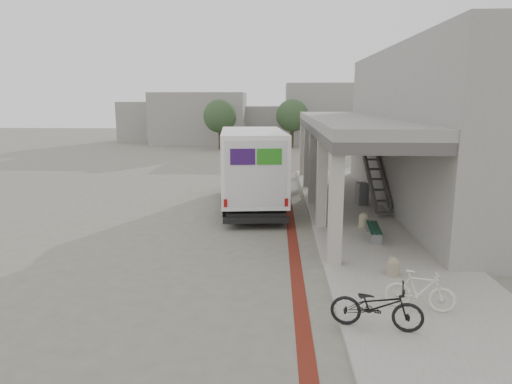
{
  "coord_description": "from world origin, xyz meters",
  "views": [
    {
      "loc": [
        0.39,
        -16.17,
        4.81
      ],
      "look_at": [
        -0.3,
        -0.48,
        1.6
      ],
      "focal_mm": 32.0,
      "sensor_mm": 36.0,
      "label": 1
    }
  ],
  "objects_px": {
    "fedex_truck": "(252,166)",
    "bicycle_black": "(377,306)",
    "bicycle_cream": "(420,291)",
    "utility_cabinet": "(362,194)",
    "bench": "(374,230)"
  },
  "relations": [
    {
      "from": "fedex_truck",
      "to": "bench",
      "type": "distance_m",
      "value": 6.95
    },
    {
      "from": "bench",
      "to": "bicycle_black",
      "type": "height_order",
      "value": "bicycle_black"
    },
    {
      "from": "fedex_truck",
      "to": "bicycle_cream",
      "type": "xyz_separation_m",
      "value": [
        4.36,
        -10.57,
        -1.28
      ]
    },
    {
      "from": "fedex_truck",
      "to": "bicycle_cream",
      "type": "relative_size",
      "value": 5.48
    },
    {
      "from": "bench",
      "to": "utility_cabinet",
      "type": "distance_m",
      "value": 5.18
    },
    {
      "from": "fedex_truck",
      "to": "bicycle_black",
      "type": "xyz_separation_m",
      "value": [
        3.2,
        -11.46,
        -1.25
      ]
    },
    {
      "from": "fedex_truck",
      "to": "bicycle_cream",
      "type": "bearing_deg",
      "value": -73.07
    },
    {
      "from": "bicycle_cream",
      "to": "bench",
      "type": "bearing_deg",
      "value": 14.09
    },
    {
      "from": "utility_cabinet",
      "to": "bicycle_cream",
      "type": "bearing_deg",
      "value": -101.85
    },
    {
      "from": "bicycle_cream",
      "to": "utility_cabinet",
      "type": "bearing_deg",
      "value": 11.87
    },
    {
      "from": "fedex_truck",
      "to": "bicycle_black",
      "type": "relative_size",
      "value": 4.45
    },
    {
      "from": "utility_cabinet",
      "to": "bicycle_black",
      "type": "height_order",
      "value": "same"
    },
    {
      "from": "fedex_truck",
      "to": "bench",
      "type": "bearing_deg",
      "value": -54.31
    },
    {
      "from": "utility_cabinet",
      "to": "fedex_truck",
      "type": "bearing_deg",
      "value": 171.94
    },
    {
      "from": "bench",
      "to": "utility_cabinet",
      "type": "height_order",
      "value": "utility_cabinet"
    }
  ]
}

